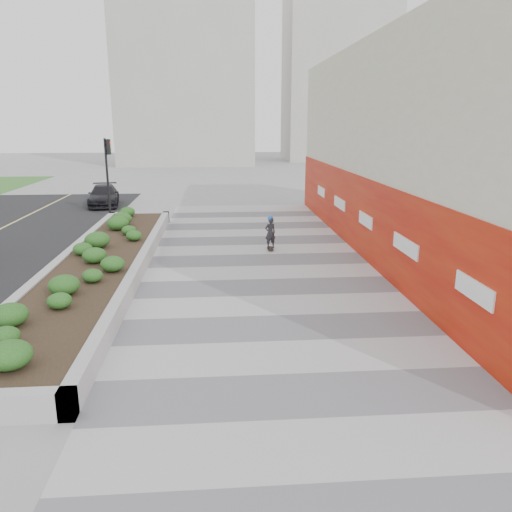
# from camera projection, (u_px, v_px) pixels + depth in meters

# --- Properties ---
(ground) EXTENTS (160.00, 160.00, 0.00)m
(ground) POSITION_uv_depth(u_px,v_px,m) (290.00, 361.00, 10.75)
(ground) COLOR gray
(ground) RESTS_ON ground
(walkway) EXTENTS (8.00, 36.00, 0.01)m
(walkway) POSITION_uv_depth(u_px,v_px,m) (274.00, 310.00, 13.64)
(walkway) COLOR #A8A8AD
(walkway) RESTS_ON ground
(building) EXTENTS (6.04, 24.08, 8.00)m
(building) POSITION_uv_depth(u_px,v_px,m) (440.00, 150.00, 18.90)
(building) COLOR beige
(building) RESTS_ON ground
(planter) EXTENTS (3.00, 18.00, 0.90)m
(planter) POSITION_uv_depth(u_px,v_px,m) (101.00, 261.00, 16.97)
(planter) COLOR #9E9EA0
(planter) RESTS_ON ground
(traffic_signal_near) EXTENTS (0.33, 0.28, 4.20)m
(traffic_signal_near) POSITION_uv_depth(u_px,v_px,m) (108.00, 166.00, 26.35)
(traffic_signal_near) COLOR black
(traffic_signal_near) RESTS_ON ground
(distant_bldg_north_l) EXTENTS (16.00, 12.00, 20.00)m
(distant_bldg_north_l) POSITION_uv_depth(u_px,v_px,m) (186.00, 80.00, 60.76)
(distant_bldg_north_l) COLOR #ADAAA3
(distant_bldg_north_l) RESTS_ON ground
(distant_bldg_north_r) EXTENTS (14.00, 10.00, 24.00)m
(distant_bldg_north_r) POSITION_uv_depth(u_px,v_px,m) (338.00, 69.00, 66.58)
(distant_bldg_north_r) COLOR #ADAAA3
(distant_bldg_north_r) RESTS_ON ground
(manhole_cover) EXTENTS (0.44, 0.44, 0.01)m
(manhole_cover) POSITION_uv_depth(u_px,v_px,m) (293.00, 310.00, 13.68)
(manhole_cover) COLOR #595654
(manhole_cover) RESTS_ON ground
(skateboarder) EXTENTS (0.53, 0.73, 1.41)m
(skateboarder) POSITION_uv_depth(u_px,v_px,m) (270.00, 233.00, 19.94)
(skateboarder) COLOR beige
(skateboarder) RESTS_ON ground
(car_dark) EXTENTS (2.39, 4.52, 1.25)m
(car_dark) POSITION_uv_depth(u_px,v_px,m) (104.00, 195.00, 30.83)
(car_dark) COLOR black
(car_dark) RESTS_ON ground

